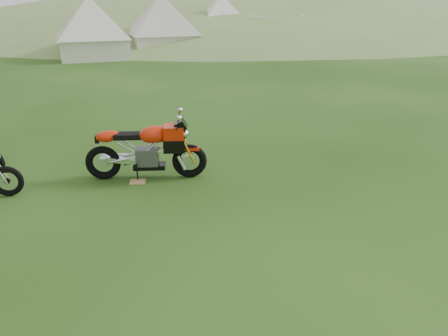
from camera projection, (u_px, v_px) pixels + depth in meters
name	position (u px, v px, depth m)	size (l,w,h in m)	color
ground	(235.00, 216.00, 6.62)	(120.00, 120.00, 0.00)	#1B3D0D
hillside	(267.00, 24.00, 49.73)	(80.00, 64.00, 8.00)	olive
hedgerow	(267.00, 24.00, 49.73)	(36.00, 1.20, 8.60)	black
sport_motorcycle	(145.00, 146.00, 7.76)	(2.07, 0.52, 1.24)	red
plywood_board	(138.00, 182.00, 7.79)	(0.28, 0.22, 0.02)	tan
tent_left	(92.00, 29.00, 22.48)	(3.35, 3.35, 2.90)	silver
tent_mid	(162.00, 26.00, 24.58)	(3.43, 3.43, 2.97)	beige
tent_right	(222.00, 22.00, 28.13)	(3.39, 3.39, 2.94)	white
caravan	(275.00, 31.00, 27.92)	(4.04, 1.81, 1.89)	white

